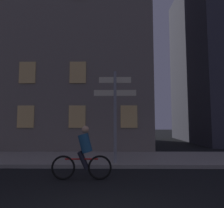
# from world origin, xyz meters

# --- Properties ---
(sidewalk_kerb) EXTENTS (40.00, 3.21, 0.14)m
(sidewalk_kerb) POSITION_xyz_m (0.00, 6.48, 0.07)
(sidewalk_kerb) COLOR gray
(sidewalk_kerb) RESTS_ON ground_plane
(signpost) EXTENTS (1.71, 0.12, 3.62)m
(signpost) POSITION_xyz_m (0.35, 5.27, 2.29)
(signpost) COLOR gray
(signpost) RESTS_ON sidewalk_kerb
(cyclist) EXTENTS (1.82, 0.33, 1.61)m
(cyclist) POSITION_xyz_m (-0.62, 3.49, 0.75)
(cyclist) COLOR black
(cyclist) RESTS_ON ground_plane
(building_left_block) EXTENTS (13.94, 9.43, 17.55)m
(building_left_block) POSITION_xyz_m (-4.47, 12.71, 8.77)
(building_left_block) COLOR slate
(building_left_block) RESTS_ON ground_plane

